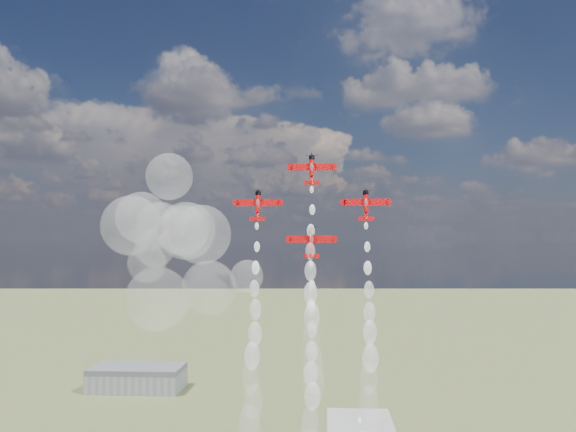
# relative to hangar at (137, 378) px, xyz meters

# --- Properties ---
(hangar) EXTENTS (50.00, 28.00, 13.00)m
(hangar) POSITION_rel_hangar_xyz_m (0.00, 0.00, 0.00)
(hangar) COLOR gray
(hangar) RESTS_ON ground
(plane_lead) EXTENTS (11.22, 4.16, 7.90)m
(plane_lead) POSITION_rel_hangar_xyz_m (100.77, -178.40, 95.55)
(plane_lead) COLOR red
(plane_lead) RESTS_ON ground
(plane_left) EXTENTS (11.22, 4.16, 7.90)m
(plane_left) POSITION_rel_hangar_xyz_m (87.05, -180.66, 86.22)
(plane_left) COLOR red
(plane_left) RESTS_ON ground
(plane_right) EXTENTS (11.22, 4.16, 7.90)m
(plane_right) POSITION_rel_hangar_xyz_m (114.50, -180.66, 86.22)
(plane_right) COLOR red
(plane_right) RESTS_ON ground
(plane_slot) EXTENTS (11.22, 4.16, 7.90)m
(plane_slot) POSITION_rel_hangar_xyz_m (100.77, -182.93, 76.88)
(plane_slot) COLOR red
(plane_slot) RESTS_ON ground
(smoke_trail_lead) EXTENTS (5.33, 14.67, 49.49)m
(smoke_trail_lead) POSITION_rel_hangar_xyz_m (101.05, -188.59, 53.34)
(smoke_trail_lead) COLOR white
(smoke_trail_lead) RESTS_ON plane_lead
(smoke_trail_left) EXTENTS (5.77, 13.77, 49.40)m
(smoke_trail_left) POSITION_rel_hangar_xyz_m (86.86, -190.72, 44.06)
(smoke_trail_left) COLOR white
(smoke_trail_left) RESTS_ON plane_left
(smoke_trail_right) EXTENTS (5.67, 14.20, 49.80)m
(smoke_trail_right) POSITION_rel_hangar_xyz_m (114.58, -191.06, 44.06)
(smoke_trail_right) COLOR white
(smoke_trail_right) RESTS_ON plane_right
(smoke_trail_slot) EXTENTS (5.43, 14.09, 49.18)m
(smoke_trail_slot) POSITION_rel_hangar_xyz_m (100.76, -193.19, 34.82)
(smoke_trail_slot) COLOR white
(smoke_trail_slot) RESTS_ON plane_slot
(drifted_smoke_cloud) EXTENTS (45.57, 33.42, 54.68)m
(drifted_smoke_cloud) POSITION_rel_hangar_xyz_m (58.54, -155.09, 75.52)
(drifted_smoke_cloud) COLOR white
(drifted_smoke_cloud) RESTS_ON ground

